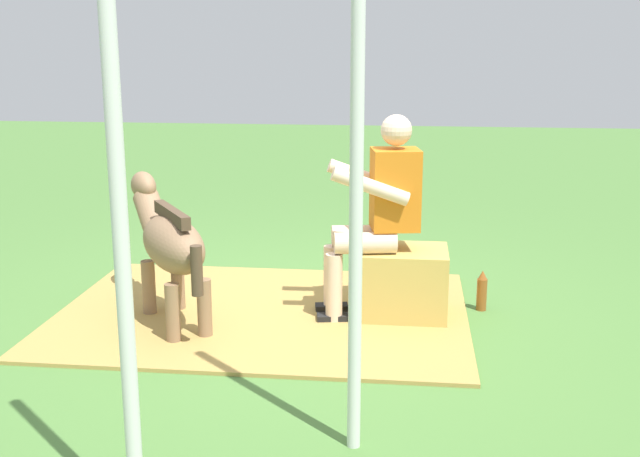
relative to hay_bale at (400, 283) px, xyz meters
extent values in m
plane|color=#4C7A38|center=(0.74, 0.02, -0.23)|extent=(24.00, 24.00, 0.00)
cube|color=#AD8C47|center=(0.92, 0.06, -0.22)|extent=(2.73, 2.01, 0.02)
cube|color=tan|center=(0.00, 0.00, 0.00)|extent=(0.61, 0.47, 0.47)
cylinder|color=beige|center=(0.23, 0.13, 0.30)|extent=(0.42, 0.21, 0.14)
cylinder|color=beige|center=(0.43, 0.17, 0.00)|extent=(0.11, 0.11, 0.47)
cube|color=black|center=(0.43, 0.17, -0.20)|extent=(0.23, 0.14, 0.06)
cylinder|color=beige|center=(0.26, -0.06, 0.30)|extent=(0.42, 0.21, 0.14)
cylinder|color=beige|center=(0.46, -0.03, 0.00)|extent=(0.11, 0.11, 0.47)
cube|color=black|center=(0.46, -0.03, -0.20)|extent=(0.23, 0.14, 0.06)
cube|color=orange|center=(0.05, 0.00, 0.63)|extent=(0.34, 0.33, 0.52)
cylinder|color=beige|center=(0.20, 0.19, 0.68)|extent=(0.51, 0.18, 0.26)
cylinder|color=beige|center=(0.26, -0.13, 0.68)|extent=(0.51, 0.18, 0.26)
sphere|color=beige|center=(0.05, 0.00, 1.01)|extent=(0.20, 0.20, 0.20)
ellipsoid|color=#8C6B4C|center=(1.43, 0.35, 0.32)|extent=(0.73, 0.88, 0.34)
cylinder|color=#8C6B4C|center=(1.67, 0.17, -0.04)|extent=(0.09, 0.09, 0.38)
cylinder|color=#8C6B4C|center=(1.50, 0.06, -0.04)|extent=(0.09, 0.09, 0.38)
cylinder|color=#8C6B4C|center=(1.36, 0.64, -0.04)|extent=(0.09, 0.09, 0.38)
cylinder|color=#8C6B4C|center=(1.19, 0.53, -0.04)|extent=(0.09, 0.09, 0.38)
cylinder|color=#8C6B4C|center=(1.70, -0.06, 0.42)|extent=(0.35, 0.40, 0.33)
ellipsoid|color=#8C6B4C|center=(1.80, -0.21, 0.58)|extent=(0.31, 0.36, 0.20)
cube|color=#4D3A2A|center=(1.43, 0.35, 0.51)|extent=(0.38, 0.53, 0.08)
cylinder|color=#4D3A2A|center=(1.17, 0.75, 0.27)|extent=(0.07, 0.07, 0.30)
cylinder|color=brown|center=(-0.55, -0.20, -0.12)|extent=(0.07, 0.07, 0.22)
cone|color=brown|center=(-0.55, -0.20, 0.02)|extent=(0.06, 0.06, 0.06)
cylinder|color=silver|center=(0.18, 1.74, 1.02)|extent=(0.06, 0.06, 2.52)
cylinder|color=silver|center=(0.96, 2.43, 1.02)|extent=(0.06, 0.06, 2.52)
camera|label=1|loc=(-0.04, 4.99, 1.58)|focal=44.02mm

